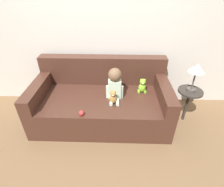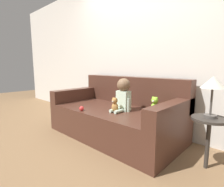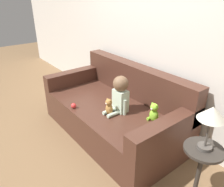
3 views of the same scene
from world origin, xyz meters
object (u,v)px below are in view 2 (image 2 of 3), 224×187
object	(u,v)px
toy_ball	(82,109)
side_table	(211,101)
person_baby	(123,94)
plush_toy_side	(155,106)
teddy_bear_brown	(115,105)
couch	(117,115)

from	to	relation	value
toy_ball	side_table	size ratio (longest dim) A/B	0.07
toy_ball	person_baby	bearing A→B (deg)	45.32
plush_toy_side	person_baby	bearing A→B (deg)	-159.42
teddy_bear_brown	plush_toy_side	bearing A→B (deg)	35.42
couch	side_table	distance (m)	1.31
person_baby	plush_toy_side	distance (m)	0.44
person_baby	teddy_bear_brown	distance (m)	0.20
couch	person_baby	distance (m)	0.41
person_baby	couch	bearing A→B (deg)	156.24
plush_toy_side	toy_ball	xyz separation A→B (m)	(-0.79, -0.55, -0.07)
plush_toy_side	toy_ball	distance (m)	0.97
couch	plush_toy_side	bearing A→B (deg)	6.16
person_baby	side_table	distance (m)	1.06
person_baby	toy_ball	size ratio (longest dim) A/B	6.90
teddy_bear_brown	side_table	xyz separation A→B (m)	(1.08, 0.19, 0.18)
side_table	couch	bearing A→B (deg)	178.08
side_table	plush_toy_side	bearing A→B (deg)	170.89
couch	side_table	size ratio (longest dim) A/B	2.07
couch	side_table	bearing A→B (deg)	-1.92
plush_toy_side	teddy_bear_brown	bearing A→B (deg)	-144.58
couch	toy_ball	bearing A→B (deg)	-112.64
teddy_bear_brown	side_table	size ratio (longest dim) A/B	0.21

